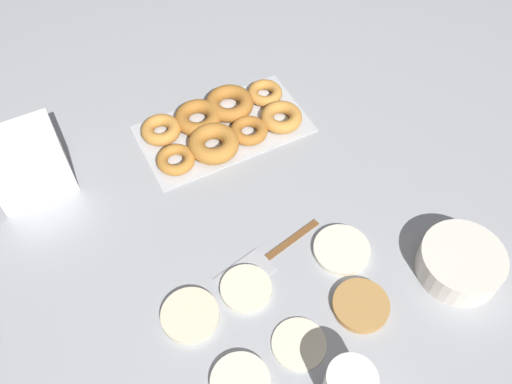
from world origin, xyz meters
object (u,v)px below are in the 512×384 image
pancake_4 (299,343)px  batter_bowl (460,263)px  pancake_3 (342,250)px  pancake_5 (190,315)px  pancake_0 (240,382)px  container_stack (26,162)px  pancake_1 (246,288)px  pancake_2 (361,305)px  donut_tray (221,124)px  spatula (256,266)px

pancake_4 → batter_bowl: batter_bowl is taller
pancake_3 → batter_bowl: 0.22m
batter_bowl → pancake_5: bearing=-16.6°
pancake_0 → container_stack: container_stack is taller
pancake_4 → batter_bowl: size_ratio=0.62×
batter_bowl → pancake_1: bearing=-21.4°
batter_bowl → pancake_2: bearing=-5.7°
pancake_5 → donut_tray: size_ratio=0.28×
donut_tray → batter_bowl: bearing=114.5°
donut_tray → container_stack: bearing=-6.2°
donut_tray → pancake_0: bearing=67.9°
pancake_1 → spatula: 0.05m
pancake_1 → pancake_5: 0.11m
container_stack → pancake_5: bearing=111.5°
pancake_2 → pancake_4: size_ratio=1.07×
pancake_2 → spatula: (0.13, -0.16, -0.00)m
pancake_3 → spatula: (0.16, -0.05, -0.00)m
spatula → container_stack: bearing=-63.0°
pancake_0 → batter_bowl: bearing=-179.7°
donut_tray → container_stack: size_ratio=2.53×
pancake_3 → spatula: 0.17m
container_stack → spatula: (-0.32, 0.40, -0.06)m
container_stack → spatula: container_stack is taller
pancake_1 → donut_tray: bearing=-108.8°
pancake_0 → pancake_2: bearing=-174.9°
pancake_3 → pancake_5: 0.32m
pancake_4 → donut_tray: (-0.10, -0.53, 0.01)m
spatula → pancake_0: bearing=43.8°
pancake_2 → pancake_0: bearing=5.1°
pancake_4 → pancake_3: bearing=-143.4°
pancake_0 → pancake_2: (-0.26, -0.02, 0.00)m
pancake_5 → pancake_1: bearing=-179.4°
pancake_0 → pancake_3: 0.32m
pancake_0 → donut_tray: (-0.22, -0.54, 0.01)m
donut_tray → pancake_3: bearing=100.0°
donut_tray → pancake_5: bearing=57.7°
pancake_2 → batter_bowl: size_ratio=0.66×
pancake_5 → batter_bowl: batter_bowl is taller
donut_tray → container_stack: (0.42, -0.05, 0.05)m
pancake_0 → container_stack: bearing=-71.2°
pancake_1 → container_stack: container_stack is taller
batter_bowl → container_stack: size_ratio=1.04×
pancake_2 → pancake_1: bearing=-36.7°
spatula → batter_bowl: bearing=139.4°
donut_tray → pancake_2: bearing=94.2°
pancake_3 → donut_tray: 0.41m
pancake_1 → spatula: size_ratio=0.40×
pancake_1 → pancake_4: bearing=104.4°
donut_tray → container_stack: 0.42m
pancake_2 → pancake_4: pancake_2 is taller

